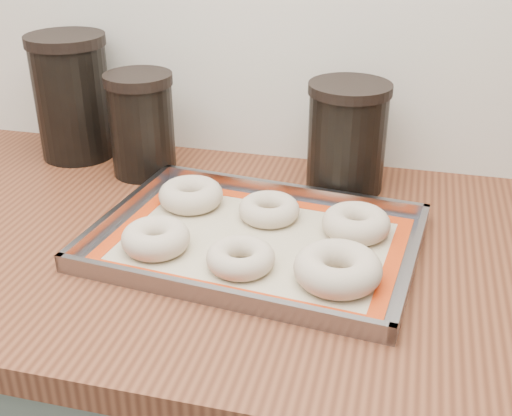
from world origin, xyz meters
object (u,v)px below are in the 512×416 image
(bagel_back_left, at_px, (191,195))
(bagel_back_right, at_px, (356,223))
(bagel_front_right, at_px, (338,268))
(canister_mid, at_px, (142,124))
(baking_tray, at_px, (256,240))
(bagel_front_left, at_px, (156,238))
(bagel_back_mid, at_px, (269,209))
(canister_left, at_px, (72,97))
(bagel_front_mid, at_px, (241,258))
(canister_right, at_px, (347,137))

(bagel_back_left, height_order, bagel_back_right, same)
(bagel_front_right, height_order, canister_mid, canister_mid)
(bagel_back_left, bearing_deg, baking_tray, -34.01)
(bagel_back_left, bearing_deg, bagel_front_left, -90.75)
(bagel_back_mid, xyz_separation_m, canister_left, (-0.42, 0.18, 0.10))
(canister_left, height_order, canister_mid, canister_left)
(bagel_front_right, height_order, canister_left, canister_left)
(bagel_back_left, height_order, canister_mid, canister_mid)
(bagel_front_right, distance_m, canister_left, 0.64)
(canister_left, bearing_deg, baking_tray, -31.07)
(bagel_front_mid, bearing_deg, bagel_front_right, -0.87)
(bagel_front_mid, distance_m, bagel_front_right, 0.13)
(baking_tray, distance_m, bagel_back_left, 0.16)
(bagel_front_left, distance_m, bagel_front_right, 0.26)
(canister_right, bearing_deg, bagel_back_mid, -122.46)
(baking_tray, bearing_deg, bagel_back_left, 145.99)
(canister_left, bearing_deg, bagel_front_left, -47.33)
(baking_tray, distance_m, bagel_front_mid, 0.08)
(bagel_front_left, xyz_separation_m, canister_right, (0.23, 0.29, 0.07))
(bagel_back_right, relative_size, canister_mid, 0.55)
(bagel_back_left, relative_size, bagel_back_mid, 1.09)
(bagel_front_right, height_order, bagel_back_right, bagel_front_right)
(bagel_front_left, bearing_deg, baking_tray, 23.13)
(baking_tray, distance_m, bagel_front_right, 0.15)
(canister_mid, bearing_deg, bagel_front_mid, -47.20)
(canister_mid, xyz_separation_m, canister_right, (0.36, 0.02, 0.00))
(canister_mid, bearing_deg, bagel_back_right, -20.16)
(bagel_front_mid, height_order, canister_left, canister_left)
(bagel_front_right, bearing_deg, canister_mid, 144.35)
(baking_tray, height_order, bagel_front_left, bagel_front_left)
(canister_left, relative_size, canister_right, 1.25)
(bagel_back_right, xyz_separation_m, canister_mid, (-0.40, 0.15, 0.07))
(baking_tray, distance_m, canister_mid, 0.34)
(bagel_back_mid, bearing_deg, canister_left, 157.12)
(canister_mid, bearing_deg, bagel_back_mid, -26.21)
(baking_tray, height_order, canister_right, canister_right)
(canister_mid, bearing_deg, canister_left, 163.06)
(bagel_front_left, xyz_separation_m, canister_mid, (-0.13, 0.26, 0.07))
(bagel_back_right, bearing_deg, bagel_back_left, 173.34)
(bagel_front_right, bearing_deg, bagel_front_mid, 179.13)
(bagel_back_mid, height_order, canister_left, canister_left)
(canister_mid, bearing_deg, bagel_front_right, -35.65)
(bagel_back_right, relative_size, canister_left, 0.44)
(bagel_front_right, bearing_deg, bagel_back_left, 147.77)
(bagel_front_right, relative_size, bagel_back_right, 1.15)
(bagel_back_left, height_order, canister_left, canister_left)
(bagel_front_mid, height_order, bagel_back_mid, same)
(baking_tray, height_order, bagel_back_right, bagel_back_right)
(bagel_front_left, relative_size, bagel_back_right, 0.97)
(baking_tray, xyz_separation_m, canister_right, (0.10, 0.23, 0.09))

